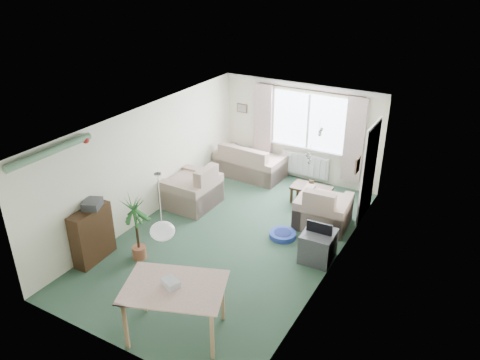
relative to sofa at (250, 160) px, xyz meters
The scene contains 25 objects.
ground 2.99m from the sofa, 68.20° to the right, with size 6.50×6.50×0.00m, color #2B4836.
window 1.75m from the sofa, 20.27° to the left, with size 1.80×0.03×1.30m, color white.
curtain_rod 2.29m from the sofa, 17.10° to the left, with size 2.60×0.03×0.03m, color black.
curtain_left 0.94m from the sofa, 68.46° to the left, with size 0.45×0.08×2.00m, color beige.
curtain_right 2.62m from the sofa, ahead, with size 0.45×0.08×2.00m, color beige.
radiator 1.37m from the sofa, 18.70° to the left, with size 1.20×0.10×0.55m, color white.
doorway 3.19m from the sofa, 10.11° to the right, with size 0.03×0.95×2.00m, color black.
pendant_lamp 5.32m from the sofa, 75.56° to the right, with size 0.36×0.36×0.36m, color white.
tinsel_garland 5.44m from the sofa, 99.22° to the right, with size 1.60×1.60×0.12m, color #196626.
bauble_cluster_a 3.52m from the sofa, 37.63° to the right, with size 0.20×0.20×0.20m, color silver.
bauble_cluster_b 4.45m from the sofa, 48.48° to the right, with size 0.20×0.20×0.20m, color silver.
wall_picture_back 1.32m from the sofa, 136.17° to the left, with size 0.28×0.03×0.22m, color brown.
wall_picture_right 3.63m from the sofa, 26.71° to the right, with size 0.03×0.24×0.30m, color brown.
sofa is the anchor object (origin of this frame).
armchair_corner 2.80m from the sofa, 29.29° to the right, with size 1.03×0.97×0.92m, color #C6B396.
armchair_left 2.03m from the sofa, 101.36° to the right, with size 1.09×1.03×0.98m, color #BBA28D.
coffee_table 2.00m from the sofa, 18.19° to the right, with size 0.88×0.49×0.40m, color black.
photo_frame 1.98m from the sofa, 18.39° to the right, with size 0.12×0.02×0.16m, color #4C3B27.
bookshelf 4.64m from the sofa, 99.18° to the right, with size 0.28×0.84×1.03m, color black.
hifi_box 4.59m from the sofa, 99.27° to the right, with size 0.28×0.35×0.14m, color #323336.
houseplant 4.17m from the sofa, 90.76° to the right, with size 0.54×0.54×1.27m, color #1B4F1D.
dining_table 5.61m from the sofa, 72.53° to the right, with size 1.33×0.88×0.83m, color tan.
gift_box 5.62m from the sofa, 73.05° to the right, with size 0.25×0.18×0.12m, color silver.
tv_cube 3.81m from the sofa, 42.67° to the right, with size 0.56×0.62×0.56m, color #313135.
pet_bed 2.98m from the sofa, 48.87° to the right, with size 0.53×0.53×0.11m, color navy.
Camera 1 is at (3.98, -6.71, 5.05)m, focal length 35.00 mm.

